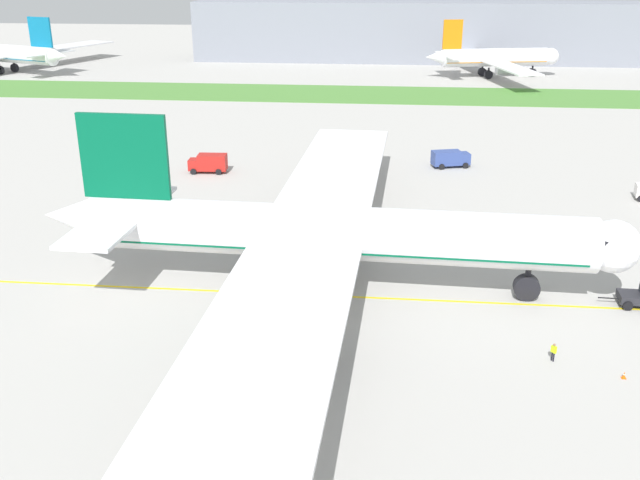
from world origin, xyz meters
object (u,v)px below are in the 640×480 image
Objects in this scene: airliner_foreground at (325,234)px; parked_airliner_far_centre at (493,58)px; service_truck_baggage_loader at (450,158)px; traffic_cone_near_nose at (624,375)px; service_truck_catering_van at (209,163)px; ground_crew_wingwalker_port at (554,350)px.

airliner_foreground is 1.61× the size of parked_airliner_far_centre.
traffic_cone_near_nose is at bearing -81.28° from service_truck_baggage_loader.
traffic_cone_near_nose is 0.09× the size of service_truck_baggage_loader.
service_truck_catering_van is (-21.11, 38.56, -4.13)m from airliner_foreground.
traffic_cone_near_nose is 152.35m from parked_airliner_far_centre.
parked_airliner_far_centre is (13.55, 149.97, 4.22)m from ground_crew_wingwalker_port.
parked_airliner_far_centre is at bearing 61.45° from service_truck_catering_van.
ground_crew_wingwalker_port is at bearing -31.48° from airliner_foreground.
airliner_foreground reaches higher than service_truck_catering_van.
parked_airliner_far_centre is at bearing 84.84° from ground_crew_wingwalker_port.
airliner_foreground is at bearing -103.45° from parked_airliner_far_centre.
parked_airliner_far_centre is at bearing 76.55° from airliner_foreground.
airliner_foreground is at bearing 150.21° from traffic_cone_near_nose.
parked_airliner_far_centre reaches higher than service_truck_baggage_loader.
ground_crew_wingwalker_port is at bearing -51.20° from service_truck_catering_van.
service_truck_baggage_loader is at bearing -100.79° from parked_airliner_far_centre.
ground_crew_wingwalker_port is at bearing 157.41° from traffic_cone_near_nose.
parked_airliner_far_centre is (17.70, 92.81, 3.75)m from service_truck_baggage_loader.
parked_airliner_far_centre reaches higher than traffic_cone_near_nose.
service_truck_baggage_loader reaches higher than ground_crew_wingwalker_port.
ground_crew_wingwalker_port is 0.03× the size of parked_airliner_far_centre.
ground_crew_wingwalker_port is 0.26× the size of service_truck_baggage_loader.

